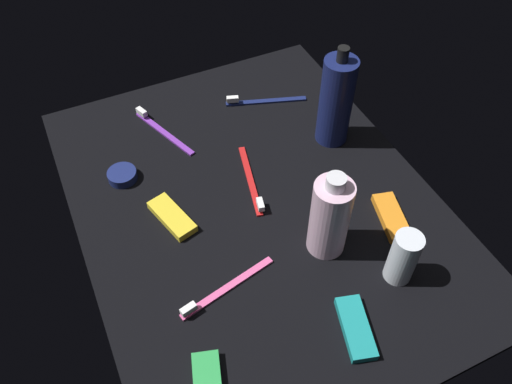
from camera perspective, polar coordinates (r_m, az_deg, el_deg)
ground_plane at (r=97.05cm, az=0.00°, el=-1.38°), size 84.00×64.00×1.20cm
lotion_bottle at (r=103.55cm, az=8.82°, el=9.90°), size 6.62×6.62×21.71cm
bodywash_bottle at (r=85.30cm, az=8.16°, el=-2.73°), size 6.60×6.60×17.46cm
deodorant_stick at (r=86.36cm, az=15.93°, el=-6.98°), size 4.60×4.60×10.36cm
toothbrush_red at (r=98.96cm, az=-0.51°, el=1.02°), size 17.80×5.27×2.10cm
toothbrush_purple at (r=111.45cm, az=-10.46°, el=6.85°), size 17.28×7.42×2.10cm
toothbrush_navy at (r=116.76cm, az=0.57°, el=10.09°), size 6.89×17.44×2.10cm
toothbrush_pink at (r=85.47cm, az=-3.76°, el=-10.75°), size 5.05×17.84×2.10cm
snack_bar_teal at (r=83.46cm, az=10.95°, el=-14.53°), size 11.10×6.71×1.50cm
snack_bar_orange at (r=96.64cm, az=14.72°, el=-2.69°), size 11.07×6.50×1.50cm
snack_bar_yellow at (r=94.76cm, az=-9.26°, el=-2.71°), size 11.09×6.61×1.50cm
cream_tin_left at (r=103.14cm, az=-14.54°, el=1.79°), size 5.63×5.63×1.84cm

